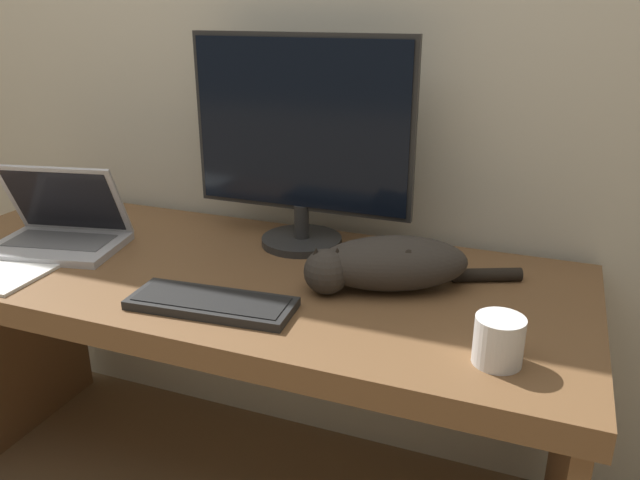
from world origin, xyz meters
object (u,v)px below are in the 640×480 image
object	(u,v)px
cat	(387,263)
coffee_mug	(499,341)
laptop	(60,231)
external_keyboard	(212,303)
monitor	(301,140)

from	to	relation	value
cat	coffee_mug	distance (m)	0.36
laptop	coffee_mug	xyz separation A→B (m)	(1.16, -0.17, 0.00)
cat	coffee_mug	size ratio (longest dim) A/B	5.15
laptop	external_keyboard	xyz separation A→B (m)	(0.56, -0.17, -0.03)
laptop	monitor	bearing A→B (deg)	11.48
monitor	cat	distance (m)	0.42
external_keyboard	laptop	bearing A→B (deg)	158.69
monitor	laptop	size ratio (longest dim) A/B	1.63
monitor	cat	xyz separation A→B (m)	(0.29, -0.19, -0.22)
monitor	external_keyboard	world-z (taller)	monitor
monitor	coffee_mug	bearing A→B (deg)	-37.16
monitor	coffee_mug	size ratio (longest dim) A/B	6.56
monitor	cat	world-z (taller)	monitor
monitor	laptop	bearing A→B (deg)	-156.76
monitor	cat	size ratio (longest dim) A/B	1.27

